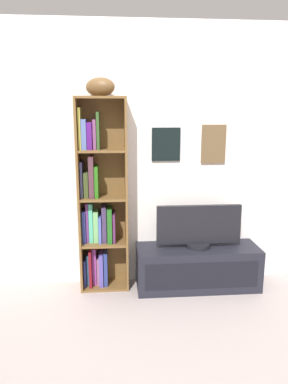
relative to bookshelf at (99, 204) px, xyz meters
The scene contains 6 objects.
ground 1.39m from the bookshelf, 62.77° to the right, with size 5.20×5.20×0.04m, color #A69996.
back_wall 0.66m from the bookshelf, 13.56° to the left, with size 4.80×0.08×2.37m.
bookshelf is the anchor object (origin of this frame).
football 1.01m from the bookshelf, 33.18° to the right, with size 0.26×0.15×0.15m, color brown.
tv_stand 1.08m from the bookshelf, ahead, with size 1.12×0.38×0.39m.
television 0.93m from the bookshelf, ahead, with size 0.77×0.22×0.40m.
Camera 1 is at (-0.36, -2.06, 1.57)m, focal length 32.70 mm.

